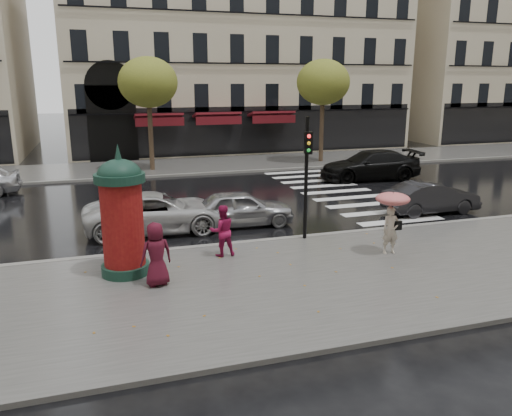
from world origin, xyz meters
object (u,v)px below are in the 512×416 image
object	(u,v)px
morris_column	(122,213)
traffic_light	(307,167)
car_black	(370,165)
car_white	(157,212)
car_darkgrey	(431,197)
man_burgundy	(156,254)
car_silver	(241,208)
woman_red	(222,231)
woman_umbrella	(392,212)

from	to	relation	value
morris_column	traffic_light	xyz separation A→B (m)	(5.92, 1.41, 0.74)
morris_column	car_black	distance (m)	17.27
car_black	car_white	bearing A→B (deg)	-57.32
morris_column	car_darkgrey	distance (m)	12.86
man_burgundy	morris_column	world-z (taller)	morris_column
car_silver	car_black	bearing A→B (deg)	-51.54
man_burgundy	car_black	world-z (taller)	man_burgundy
woman_red	car_black	world-z (taller)	woman_red
woman_umbrella	morris_column	xyz separation A→B (m)	(-7.82, 0.72, 0.42)
man_burgundy	car_darkgrey	distance (m)	12.45
morris_column	car_white	size ratio (longest dim) A/B	0.70
man_burgundy	car_silver	world-z (taller)	man_burgundy
morris_column	car_white	bearing A→B (deg)	72.13
traffic_light	car_white	distance (m)	5.66
morris_column	car_white	world-z (taller)	morris_column
car_silver	car_darkgrey	world-z (taller)	car_silver
man_burgundy	car_silver	size ratio (longest dim) A/B	0.43
car_darkgrey	car_white	distance (m)	11.03
car_darkgrey	car_silver	bearing A→B (deg)	86.41
man_burgundy	car_white	xyz separation A→B (m)	(0.60, 5.22, -0.25)
man_burgundy	car_black	distance (m)	17.36
car_black	morris_column	bearing A→B (deg)	-47.12
morris_column	car_black	world-z (taller)	morris_column
car_white	car_silver	bearing A→B (deg)	-91.68
woman_umbrella	car_silver	xyz separation A→B (m)	(-3.41, 4.70, -0.74)
car_darkgrey	traffic_light	bearing A→B (deg)	107.87
traffic_light	man_burgundy	bearing A→B (deg)	-154.37
woman_umbrella	car_darkgrey	bearing A→B (deg)	42.57
car_black	man_burgundy	bearing A→B (deg)	-42.81
car_white	car_black	xyz separation A→B (m)	(12.28, 6.42, 0.09)
car_darkgrey	car_black	distance (m)	7.25
car_darkgrey	car_black	size ratio (longest dim) A/B	0.72
traffic_light	car_silver	bearing A→B (deg)	120.42
man_burgundy	car_white	bearing A→B (deg)	-108.47
car_white	morris_column	bearing A→B (deg)	163.51
traffic_light	car_silver	size ratio (longest dim) A/B	1.03
car_darkgrey	car_white	bearing A→B (deg)	86.67
morris_column	traffic_light	world-z (taller)	traffic_light
car_silver	car_darkgrey	xyz separation A→B (m)	(7.93, -0.55, -0.02)
woman_umbrella	car_black	distance (m)	12.70
car_silver	car_black	xyz separation A→B (m)	(9.21, 6.59, 0.13)
car_silver	car_white	distance (m)	3.08
traffic_light	car_black	xyz separation A→B (m)	(7.70, 9.16, -1.77)
car_silver	car_darkgrey	size ratio (longest dim) A/B	1.00
woman_red	man_burgundy	distance (m)	2.73
man_burgundy	car_darkgrey	world-z (taller)	man_burgundy
man_burgundy	car_darkgrey	size ratio (longest dim) A/B	0.43
morris_column	car_white	xyz separation A→B (m)	(1.34, 4.14, -1.13)
morris_column	car_silver	bearing A→B (deg)	42.04
car_black	car_silver	bearing A→B (deg)	-49.34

